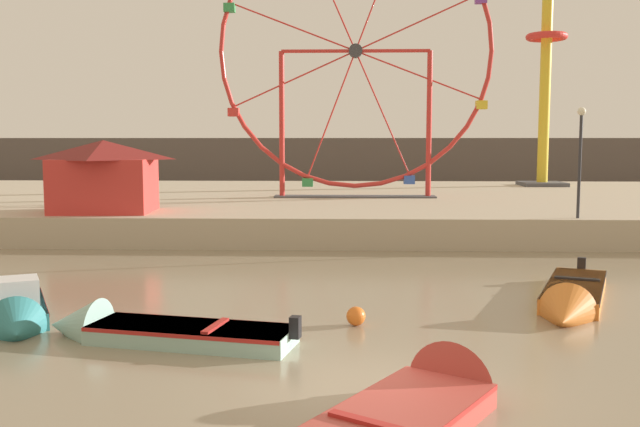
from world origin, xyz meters
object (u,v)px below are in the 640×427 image
motorboat_faded_red (427,401)px  ferris_wheel_red_frame (356,55)px  motorboat_orange_hull (571,300)px  drop_tower_yellow_tower (545,79)px  motorboat_teal_painted (14,313)px  promenade_lamp_near (580,147)px  mooring_buoy_orange (356,316)px  carnival_booth_red_striped (104,175)px  motorboat_seafoam (142,330)px

motorboat_faded_red → ferris_wheel_red_frame: 27.97m
motorboat_orange_hull → drop_tower_yellow_tower: drop_tower_yellow_tower is taller
motorboat_teal_painted → ferris_wheel_red_frame: 24.59m
ferris_wheel_red_frame → promenade_lamp_near: (8.47, -9.74, -4.62)m
motorboat_faded_red → mooring_buoy_orange: bearing=43.5°
promenade_lamp_near → motorboat_teal_painted: bearing=-144.2°
mooring_buoy_orange → promenade_lamp_near: bearing=53.1°
motorboat_teal_painted → carnival_booth_red_striped: 14.12m
motorboat_faded_red → promenade_lamp_near: 19.00m
motorboat_faded_red → ferris_wheel_red_frame: bearing=34.2°
motorboat_faded_red → motorboat_teal_painted: bearing=93.2°
promenade_lamp_near → mooring_buoy_orange: 15.07m
motorboat_faded_red → drop_tower_yellow_tower: drop_tower_yellow_tower is taller
motorboat_orange_hull → motorboat_teal_painted: bearing=-59.0°
motorboat_orange_hull → mooring_buoy_orange: motorboat_orange_hull is taller
motorboat_faded_red → promenade_lamp_near: size_ratio=1.21×
motorboat_faded_red → motorboat_teal_painted: size_ratio=1.24×
motorboat_seafoam → motorboat_orange_hull: (10.02, 3.20, 0.00)m
motorboat_seafoam → motorboat_teal_painted: motorboat_teal_painted is taller
ferris_wheel_red_frame → carnival_booth_red_striped: bearing=-142.9°
drop_tower_yellow_tower → promenade_lamp_near: 20.47m
mooring_buoy_orange → drop_tower_yellow_tower: bearing=67.8°
motorboat_seafoam → promenade_lamp_near: (13.31, 13.01, 3.76)m
motorboat_seafoam → mooring_buoy_orange: motorboat_seafoam is taller
motorboat_seafoam → ferris_wheel_red_frame: bearing=-90.1°
motorboat_faded_red → drop_tower_yellow_tower: size_ratio=0.35×
drop_tower_yellow_tower → ferris_wheel_red_frame: bearing=-141.6°
motorboat_faded_red → motorboat_orange_hull: size_ratio=0.84×
motorboat_faded_red → promenade_lamp_near: bearing=8.1°
ferris_wheel_red_frame → promenade_lamp_near: ferris_wheel_red_frame is taller
motorboat_faded_red → motorboat_seafoam: (-5.56, 3.93, -0.00)m
motorboat_teal_painted → motorboat_seafoam: bearing=45.2°
motorboat_teal_painted → carnival_booth_red_striped: bearing=163.6°
drop_tower_yellow_tower → mooring_buoy_orange: bearing=-112.2°
promenade_lamp_near → motorboat_orange_hull: bearing=-108.6°
motorboat_teal_painted → mooring_buoy_orange: motorboat_teal_painted is taller
drop_tower_yellow_tower → carnival_booth_red_striped: size_ratio=3.22×
drop_tower_yellow_tower → mooring_buoy_orange: (-12.77, -31.30, -7.97)m
motorboat_faded_red → mooring_buoy_orange: 5.36m
motorboat_seafoam → motorboat_orange_hull: bearing=-150.3°
motorboat_faded_red → drop_tower_yellow_tower: 39.23m
motorboat_orange_hull → ferris_wheel_red_frame: size_ratio=0.42×
mooring_buoy_orange → motorboat_orange_hull: bearing=19.0°
motorboat_faded_red → motorboat_orange_hull: 8.41m
ferris_wheel_red_frame → promenade_lamp_near: size_ratio=3.45×
ferris_wheel_red_frame → mooring_buoy_orange: size_ratio=33.34×
motorboat_teal_painted → drop_tower_yellow_tower: 38.50m
motorboat_seafoam → promenade_lamp_near: size_ratio=1.34×
mooring_buoy_orange → carnival_booth_red_striped: bearing=127.6°
motorboat_teal_painted → carnival_booth_red_striped: carnival_booth_red_striped is taller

